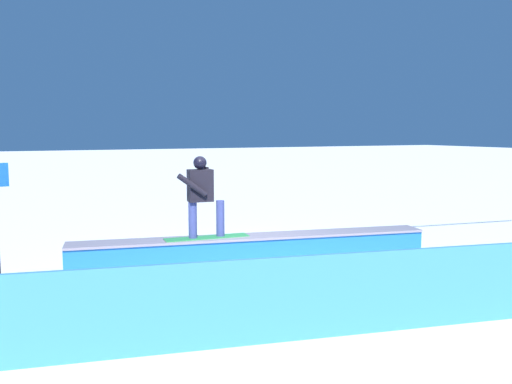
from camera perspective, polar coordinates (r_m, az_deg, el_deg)
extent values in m
plane|color=white|center=(9.42, -0.23, -8.23)|extent=(120.00, 120.00, 0.00)
cube|color=blue|center=(9.36, -0.23, -6.55)|extent=(6.16, 1.66, 0.57)
cube|color=red|center=(9.39, -0.23, -7.39)|extent=(6.17, 1.67, 0.14)
cube|color=gray|center=(9.29, -0.23, -4.73)|extent=(6.17, 1.71, 0.04)
cube|color=#2D8C49|center=(9.12, -5.21, -4.79)|extent=(1.44, 0.39, 0.01)
cylinder|color=#3B4484|center=(9.01, -6.70, -2.95)|extent=(0.15, 0.15, 0.61)
cylinder|color=#3B4484|center=(9.14, -3.79, -2.78)|extent=(0.15, 0.15, 0.61)
cube|color=black|center=(8.97, -5.91, 0.69)|extent=(0.42, 0.27, 0.53)
sphere|color=black|center=(8.94, -5.94, 3.09)|extent=(0.22, 0.22, 0.22)
cylinder|color=black|center=(8.76, -6.76, 0.72)|extent=(0.50, 0.13, 0.40)
cylinder|color=black|center=(9.15, -5.58, 0.98)|extent=(0.20, 0.10, 0.56)
cube|color=#3984EC|center=(6.64, 11.96, -10.33)|extent=(12.49, 2.50, 0.99)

